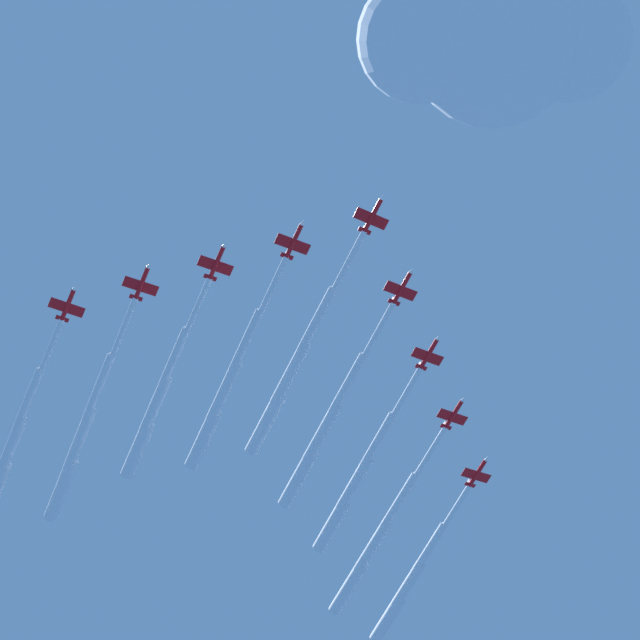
{
  "coord_description": "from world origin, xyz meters",
  "views": [
    {
      "loc": [
        -17.92,
        -73.65,
        13.47
      ],
      "look_at": [
        0.0,
        0.0,
        201.64
      ],
      "focal_mm": 47.31,
      "sensor_mm": 36.0,
      "label": 1
    }
  ],
  "objects_px": {
    "jet_trail_starboard": "(12,447)",
    "jet_port_inner": "(322,434)",
    "jet_lead": "(290,375)",
    "jet_port_outer": "(372,547)",
    "jet_trail_port": "(408,585)",
    "jet_starboard_outer": "(79,442)",
    "jet_starboard_inner": "(224,393)",
    "jet_port_mid": "(354,485)",
    "jet_starboard_mid": "(155,406)"
  },
  "relations": [
    {
      "from": "jet_trail_port",
      "to": "jet_port_inner",
      "type": "bearing_deg",
      "value": -129.89
    },
    {
      "from": "jet_lead",
      "to": "jet_port_outer",
      "type": "distance_m",
      "value": 56.94
    },
    {
      "from": "jet_starboard_mid",
      "to": "jet_port_outer",
      "type": "distance_m",
      "value": 71.45
    },
    {
      "from": "jet_port_inner",
      "to": "jet_starboard_inner",
      "type": "xyz_separation_m",
      "value": [
        -26.55,
        -6.41,
        -1.48
      ]
    },
    {
      "from": "jet_lead",
      "to": "jet_trail_port",
      "type": "xyz_separation_m",
      "value": [
        46.69,
        55.95,
        1.37
      ]
    },
    {
      "from": "jet_port_mid",
      "to": "jet_port_inner",
      "type": "bearing_deg",
      "value": -132.16
    },
    {
      "from": "jet_port_outer",
      "to": "jet_trail_port",
      "type": "height_order",
      "value": "jet_trail_port"
    },
    {
      "from": "jet_lead",
      "to": "jet_trail_port",
      "type": "height_order",
      "value": "jet_trail_port"
    },
    {
      "from": "jet_starboard_outer",
      "to": "jet_trail_port",
      "type": "xyz_separation_m",
      "value": [
        94.99,
        24.98,
        1.81
      ]
    },
    {
      "from": "jet_starboard_inner",
      "to": "jet_port_outer",
      "type": "xyz_separation_m",
      "value": [
        48.66,
        38.35,
        3.43
      ]
    },
    {
      "from": "jet_port_inner",
      "to": "jet_port_mid",
      "type": "relative_size",
      "value": 1.05
    },
    {
      "from": "jet_lead",
      "to": "jet_starboard_outer",
      "type": "distance_m",
      "value": 57.37
    },
    {
      "from": "jet_port_outer",
      "to": "jet_starboard_inner",
      "type": "bearing_deg",
      "value": -141.76
    },
    {
      "from": "jet_starboard_outer",
      "to": "jet_trail_starboard",
      "type": "distance_m",
      "value": 17.54
    },
    {
      "from": "jet_lead",
      "to": "jet_port_outer",
      "type": "relative_size",
      "value": 1.0
    },
    {
      "from": "jet_starboard_inner",
      "to": "jet_starboard_outer",
      "type": "relative_size",
      "value": 0.92
    },
    {
      "from": "jet_lead",
      "to": "jet_trail_starboard",
      "type": "xyz_separation_m",
      "value": [
        -64.96,
        36.45,
        -0.47
      ]
    },
    {
      "from": "jet_port_outer",
      "to": "jet_starboard_outer",
      "type": "relative_size",
      "value": 0.96
    },
    {
      "from": "jet_port_outer",
      "to": "jet_trail_port",
      "type": "xyz_separation_m",
      "value": [
        13.0,
        10.07,
        0.1
      ]
    },
    {
      "from": "jet_port_inner",
      "to": "jet_starboard_inner",
      "type": "height_order",
      "value": "jet_port_inner"
    },
    {
      "from": "jet_starboard_inner",
      "to": "jet_starboard_mid",
      "type": "xyz_separation_m",
      "value": [
        -15.93,
        7.94,
        0.72
      ]
    },
    {
      "from": "jet_port_mid",
      "to": "jet_port_outer",
      "type": "relative_size",
      "value": 0.93
    },
    {
      "from": "jet_port_mid",
      "to": "jet_trail_port",
      "type": "distance_m",
      "value": 36.97
    },
    {
      "from": "jet_port_inner",
      "to": "jet_starboard_mid",
      "type": "distance_m",
      "value": 42.52
    },
    {
      "from": "jet_trail_port",
      "to": "jet_trail_starboard",
      "type": "relative_size",
      "value": 0.93
    },
    {
      "from": "jet_port_inner",
      "to": "jet_port_mid",
      "type": "bearing_deg",
      "value": 47.84
    },
    {
      "from": "jet_starboard_mid",
      "to": "jet_starboard_outer",
      "type": "bearing_deg",
      "value": 138.3
    },
    {
      "from": "jet_starboard_outer",
      "to": "jet_starboard_mid",
      "type": "bearing_deg",
      "value": -41.7
    },
    {
      "from": "jet_port_outer",
      "to": "jet_starboard_outer",
      "type": "xyz_separation_m",
      "value": [
        -81.99,
        -14.91,
        -1.71
      ]
    },
    {
      "from": "jet_lead",
      "to": "jet_starboard_inner",
      "type": "xyz_separation_m",
      "value": [
        -14.97,
        7.53,
        -2.16
      ]
    },
    {
      "from": "jet_starboard_inner",
      "to": "jet_starboard_outer",
      "type": "xyz_separation_m",
      "value": [
        -33.33,
        23.44,
        1.72
      ]
    },
    {
      "from": "jet_starboard_outer",
      "to": "jet_trail_starboard",
      "type": "bearing_deg",
      "value": 161.78
    },
    {
      "from": "jet_starboard_inner",
      "to": "jet_port_mid",
      "type": "distance_m",
      "value": 43.28
    },
    {
      "from": "jet_starboard_inner",
      "to": "jet_starboard_outer",
      "type": "bearing_deg",
      "value": 144.88
    },
    {
      "from": "jet_trail_starboard",
      "to": "jet_port_inner",
      "type": "bearing_deg",
      "value": -16.39
    },
    {
      "from": "jet_port_mid",
      "to": "jet_starboard_mid",
      "type": "relative_size",
      "value": 1.01
    },
    {
      "from": "jet_port_inner",
      "to": "jet_port_mid",
      "type": "distance_m",
      "value": 17.84
    },
    {
      "from": "jet_port_inner",
      "to": "jet_starboard_outer",
      "type": "relative_size",
      "value": 0.93
    },
    {
      "from": "jet_starboard_inner",
      "to": "jet_trail_port",
      "type": "xyz_separation_m",
      "value": [
        61.66,
        48.42,
        3.53
      ]
    },
    {
      "from": "jet_lead",
      "to": "jet_trail_starboard",
      "type": "distance_m",
      "value": 74.49
    },
    {
      "from": "jet_port_inner",
      "to": "jet_trail_starboard",
      "type": "relative_size",
      "value": 1.01
    },
    {
      "from": "jet_port_inner",
      "to": "jet_starboard_outer",
      "type": "distance_m",
      "value": 62.25
    },
    {
      "from": "jet_port_inner",
      "to": "jet_trail_port",
      "type": "xyz_separation_m",
      "value": [
        35.11,
        42.01,
        2.05
      ]
    },
    {
      "from": "jet_lead",
      "to": "jet_port_inner",
      "type": "distance_m",
      "value": 18.14
    },
    {
      "from": "jet_starboard_outer",
      "to": "jet_port_mid",
      "type": "bearing_deg",
      "value": -3.04
    },
    {
      "from": "jet_starboard_outer",
      "to": "jet_trail_starboard",
      "type": "height_order",
      "value": "jet_starboard_outer"
    },
    {
      "from": "jet_port_mid",
      "to": "jet_trail_port",
      "type": "relative_size",
      "value": 1.04
    },
    {
      "from": "jet_port_outer",
      "to": "jet_starboard_outer",
      "type": "height_order",
      "value": "jet_port_outer"
    },
    {
      "from": "jet_port_inner",
      "to": "jet_port_outer",
      "type": "height_order",
      "value": "jet_port_outer"
    },
    {
      "from": "jet_starboard_inner",
      "to": "jet_trail_port",
      "type": "relative_size",
      "value": 1.07
    }
  ]
}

